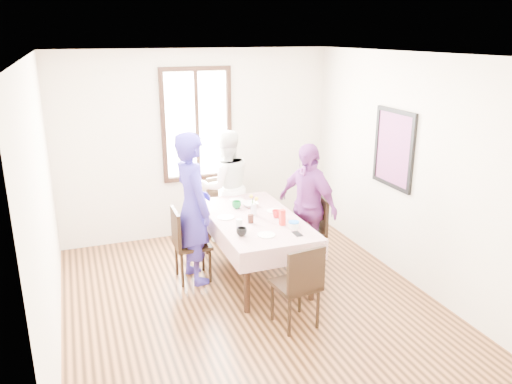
% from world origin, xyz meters
% --- Properties ---
extents(ground, '(4.50, 4.50, 0.00)m').
position_xyz_m(ground, '(0.00, 0.00, 0.00)').
color(ground, black).
rests_on(ground, ground).
extents(back_wall, '(4.00, 0.00, 4.00)m').
position_xyz_m(back_wall, '(0.00, 2.25, 1.35)').
color(back_wall, beige).
rests_on(back_wall, ground).
extents(right_wall, '(0.00, 4.50, 4.50)m').
position_xyz_m(right_wall, '(2.00, 0.00, 1.35)').
color(right_wall, beige).
rests_on(right_wall, ground).
extents(window_frame, '(1.02, 0.06, 1.62)m').
position_xyz_m(window_frame, '(0.00, 2.23, 1.65)').
color(window_frame, black).
rests_on(window_frame, back_wall).
extents(window_pane, '(0.90, 0.02, 1.50)m').
position_xyz_m(window_pane, '(0.00, 2.24, 1.65)').
color(window_pane, white).
rests_on(window_pane, back_wall).
extents(art_poster, '(0.04, 0.76, 0.96)m').
position_xyz_m(art_poster, '(1.98, 0.30, 1.55)').
color(art_poster, red).
rests_on(art_poster, right_wall).
extents(dining_table, '(0.89, 1.75, 0.75)m').
position_xyz_m(dining_table, '(0.29, 0.63, 0.38)').
color(dining_table, black).
rests_on(dining_table, ground).
extents(tablecloth, '(1.01, 1.87, 0.01)m').
position_xyz_m(tablecloth, '(0.29, 0.63, 0.76)').
color(tablecloth, '#52070E').
rests_on(tablecloth, dining_table).
extents(chair_left, '(0.42, 0.42, 0.91)m').
position_xyz_m(chair_left, '(-0.46, 0.79, 0.46)').
color(chair_left, black).
rests_on(chair_left, ground).
extents(chair_right, '(0.48, 0.48, 0.91)m').
position_xyz_m(chair_right, '(1.03, 0.68, 0.46)').
color(chair_right, black).
rests_on(chair_right, ground).
extents(chair_far, '(0.47, 0.47, 0.91)m').
position_xyz_m(chair_far, '(0.29, 1.83, 0.46)').
color(chair_far, black).
rests_on(chair_far, ground).
extents(chair_near, '(0.47, 0.47, 0.91)m').
position_xyz_m(chair_near, '(0.29, -0.57, 0.46)').
color(chair_near, black).
rests_on(chair_near, ground).
extents(person_left, '(0.54, 0.73, 1.83)m').
position_xyz_m(person_left, '(-0.44, 0.79, 0.92)').
color(person_left, '#342792').
rests_on(person_left, ground).
extents(person_far, '(0.79, 0.62, 1.63)m').
position_xyz_m(person_far, '(0.29, 1.81, 0.81)').
color(person_far, white).
rests_on(person_far, ground).
extents(person_right, '(0.71, 1.02, 1.61)m').
position_xyz_m(person_right, '(1.01, 0.68, 0.81)').
color(person_right, '#7A327F').
rests_on(person_right, ground).
extents(mug_black, '(0.15, 0.15, 0.09)m').
position_xyz_m(mug_black, '(-0.05, 0.14, 0.81)').
color(mug_black, black).
rests_on(mug_black, tablecloth).
extents(mug_flag, '(0.14, 0.14, 0.09)m').
position_xyz_m(mug_flag, '(0.53, 0.53, 0.81)').
color(mug_flag, red).
rests_on(mug_flag, tablecloth).
extents(mug_green, '(0.14, 0.14, 0.09)m').
position_xyz_m(mug_green, '(0.19, 1.02, 0.81)').
color(mug_green, '#0C7226').
rests_on(mug_green, tablecloth).
extents(serving_bowl, '(0.25, 0.25, 0.05)m').
position_xyz_m(serving_bowl, '(0.37, 1.03, 0.79)').
color(serving_bowl, white).
rests_on(serving_bowl, tablecloth).
extents(juice_carton, '(0.06, 0.06, 0.19)m').
position_xyz_m(juice_carton, '(0.50, 0.28, 0.86)').
color(juice_carton, red).
rests_on(juice_carton, tablecloth).
extents(butter_tub, '(0.13, 0.13, 0.06)m').
position_xyz_m(butter_tub, '(0.59, 0.15, 0.79)').
color(butter_tub, white).
rests_on(butter_tub, tablecloth).
extents(jam_jar, '(0.07, 0.07, 0.10)m').
position_xyz_m(jam_jar, '(0.18, 0.48, 0.81)').
color(jam_jar, black).
rests_on(jam_jar, tablecloth).
extents(drinking_glass, '(0.08, 0.08, 0.11)m').
position_xyz_m(drinking_glass, '(0.00, 0.37, 0.82)').
color(drinking_glass, silver).
rests_on(drinking_glass, tablecloth).
extents(smartphone, '(0.08, 0.15, 0.01)m').
position_xyz_m(smartphone, '(0.55, -0.04, 0.77)').
color(smartphone, black).
rests_on(smartphone, tablecloth).
extents(flower_vase, '(0.07, 0.07, 0.15)m').
position_xyz_m(flower_vase, '(0.31, 0.71, 0.83)').
color(flower_vase, silver).
rests_on(flower_vase, tablecloth).
extents(plate_left, '(0.20, 0.20, 0.01)m').
position_xyz_m(plate_left, '(-0.04, 0.74, 0.77)').
color(plate_left, white).
rests_on(plate_left, tablecloth).
extents(plate_right, '(0.20, 0.20, 0.01)m').
position_xyz_m(plate_right, '(0.60, 0.75, 0.77)').
color(plate_right, white).
rests_on(plate_right, tablecloth).
extents(plate_far, '(0.20, 0.20, 0.01)m').
position_xyz_m(plate_far, '(0.29, 1.32, 0.77)').
color(plate_far, white).
rests_on(plate_far, tablecloth).
extents(plate_near, '(0.20, 0.20, 0.01)m').
position_xyz_m(plate_near, '(0.21, 0.05, 0.77)').
color(plate_near, white).
rests_on(plate_near, tablecloth).
extents(butter_lid, '(0.12, 0.12, 0.01)m').
position_xyz_m(butter_lid, '(0.59, 0.15, 0.83)').
color(butter_lid, blue).
rests_on(butter_lid, butter_tub).
extents(flower_bunch, '(0.09, 0.09, 0.10)m').
position_xyz_m(flower_bunch, '(0.31, 0.71, 0.96)').
color(flower_bunch, yellow).
rests_on(flower_bunch, flower_vase).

